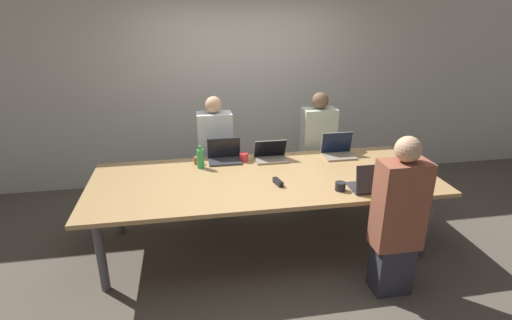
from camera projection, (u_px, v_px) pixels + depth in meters
name	position (u px, v px, depth m)	size (l,w,h in m)	color
ground_plane	(264.00, 243.00, 4.24)	(24.00, 24.00, 0.00)	brown
curtain_wall	(240.00, 81.00, 5.38)	(12.00, 0.06, 2.80)	beige
conference_table	(264.00, 182.00, 3.98)	(3.41, 1.33, 0.76)	tan
laptop_far_center	(271.00, 154.00, 4.39)	(0.35, 0.23, 0.23)	gray
cup_far_center	(244.00, 157.00, 4.35)	(0.09, 0.09, 0.09)	red
laptop_near_right	(372.00, 183.00, 3.65)	(0.36, 0.27, 0.27)	#333338
person_near_right	(398.00, 220.00, 3.32)	(0.40, 0.24, 1.42)	#2D2D38
cup_near_right	(340.00, 186.00, 3.67)	(0.10, 0.10, 0.08)	#232328
laptop_far_right	(338.00, 149.00, 4.50)	(0.35, 0.26, 0.26)	gray
person_far_right	(317.00, 151.00, 4.92)	(0.40, 0.24, 1.41)	#2D2D38
laptop_far_midleft	(224.00, 154.00, 4.36)	(0.36, 0.24, 0.25)	#333338
person_far_midleft	(216.00, 157.00, 4.74)	(0.40, 0.24, 1.41)	#2D2D38
cup_far_midleft	(198.00, 160.00, 4.28)	(0.08, 0.08, 0.08)	brown
bottle_far_midleft	(200.00, 158.00, 4.16)	(0.07, 0.07, 0.24)	green
stapler	(278.00, 182.00, 3.79)	(0.08, 0.16, 0.05)	black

